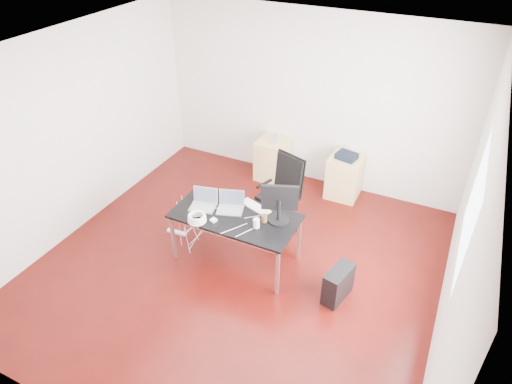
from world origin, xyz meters
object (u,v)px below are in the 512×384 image
at_px(filing_cabinet_left, 273,159).
at_px(pc_tower, 338,284).
at_px(desk, 235,219).
at_px(filing_cabinet_right, 344,176).
at_px(office_chair, 282,189).

height_order(filing_cabinet_left, pc_tower, filing_cabinet_left).
xyz_separation_m(desk, pc_tower, (1.43, -0.08, -0.46)).
bearing_deg(desk, filing_cabinet_left, 101.16).
xyz_separation_m(filing_cabinet_left, filing_cabinet_right, (1.25, 0.00, 0.00)).
distance_m(desk, pc_tower, 1.50).
distance_m(office_chair, filing_cabinet_left, 1.33).
bearing_deg(filing_cabinet_left, filing_cabinet_right, 0.00).
distance_m(filing_cabinet_left, pc_tower, 2.87).
xyz_separation_m(office_chair, filing_cabinet_right, (0.61, 1.13, -0.26)).
relative_size(filing_cabinet_left, pc_tower, 1.56).
bearing_deg(pc_tower, office_chair, 151.32).
distance_m(desk, office_chair, 1.01).
height_order(filing_cabinet_right, pc_tower, filing_cabinet_right).
bearing_deg(desk, pc_tower, -3.20).
height_order(office_chair, filing_cabinet_left, office_chair).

